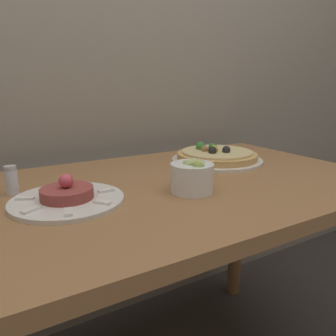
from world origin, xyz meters
TOP-DOWN VIEW (x-y plane):
  - dining_table at (0.00, 0.37)m, footprint 1.27×0.73m
  - pizza_plate at (0.29, 0.50)m, footprint 0.32×0.32m
  - tartare_plate at (-0.26, 0.35)m, footprint 0.26×0.26m
  - small_bowl at (0.03, 0.27)m, footprint 0.11×0.11m
  - salt_shaker at (-0.36, 0.48)m, footprint 0.03×0.03m

SIDE VIEW (x-z plane):
  - dining_table at x=0.00m, z-range 0.26..0.99m
  - tartare_plate at x=-0.26m, z-range 0.71..0.77m
  - pizza_plate at x=0.29m, z-range 0.71..0.78m
  - salt_shaker at x=-0.36m, z-range 0.73..0.80m
  - small_bowl at x=0.03m, z-range 0.73..0.81m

